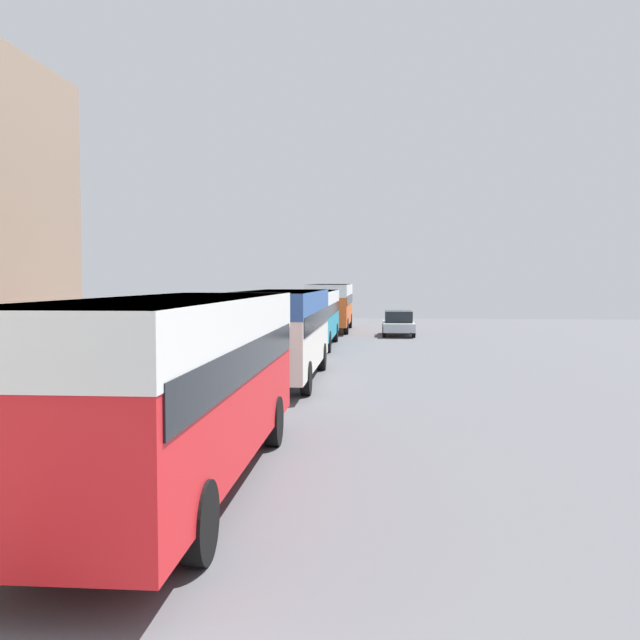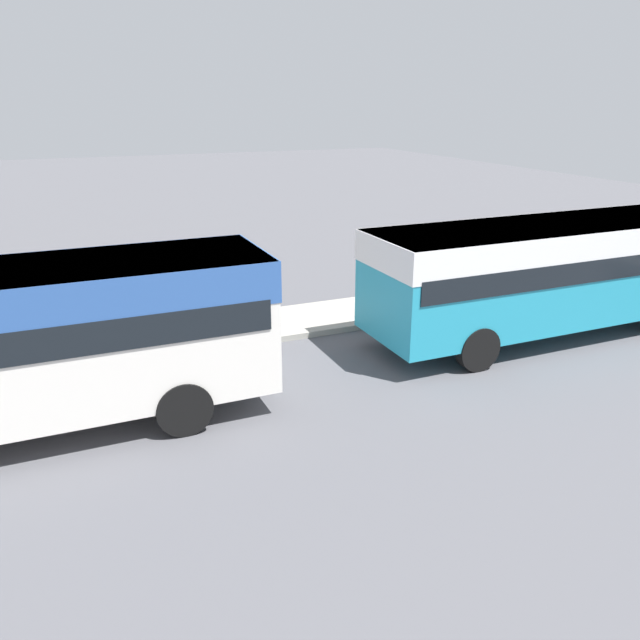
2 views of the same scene
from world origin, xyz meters
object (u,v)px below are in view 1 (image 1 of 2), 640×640
bus_rear (331,301)px  pedestrian_near_curb (72,385)px  bus_lead (176,365)px  car_crossing (398,323)px  bus_third_in_line (309,310)px  bus_following (281,323)px

bus_rear → pedestrian_near_curb: size_ratio=5.41×
bus_lead → car_crossing: bus_lead is taller
bus_lead → bus_third_in_line: bus_lead is taller
bus_lead → bus_following: (0.03, 12.27, -0.04)m
bus_third_in_line → car_crossing: size_ratio=2.05×
bus_third_in_line → car_crossing: bearing=58.2°
bus_lead → pedestrian_near_curb: 5.22m
bus_third_in_line → pedestrian_near_curb: bus_third_in_line is taller
car_crossing → pedestrian_near_curb: (-7.88, -28.29, 0.27)m
bus_lead → car_crossing: size_ratio=2.13×
pedestrian_near_curb → bus_following: bearing=67.8°
bus_following → bus_third_in_line: bus_following is taller
bus_third_in_line → bus_following: bearing=-88.7°
bus_following → bus_rear: size_ratio=0.99×
bus_rear → car_crossing: size_ratio=2.10×
bus_third_in_line → bus_lead: bearing=-89.4°
bus_following → bus_rear: bus_rear is taller
bus_following → car_crossing: bus_following is taller
bus_rear → car_crossing: bearing=-40.7°
bus_following → pedestrian_near_curb: 9.16m
bus_lead → car_crossing: bearing=82.1°
bus_following → bus_rear: (0.09, 23.59, 0.06)m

